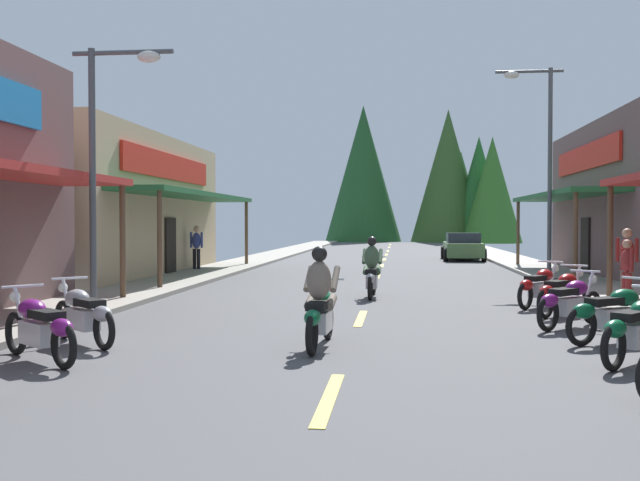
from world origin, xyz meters
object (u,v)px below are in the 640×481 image
(streetlamp_right, at_px, (540,145))
(motorcycle_parked_right_5, at_px, (562,292))
(motorcycle_parked_right_4, at_px, (570,301))
(motorcycle_parked_left_3, at_px, (39,327))
(motorcycle_parked_left_4, at_px, (84,314))
(rider_cruising_trailing, at_px, (372,272))
(streetlamp_left, at_px, (109,139))
(rider_cruising_lead, at_px, (320,305))
(parked_car_curbside, at_px, (463,247))
(pedestrian_browsing, at_px, (196,245))
(motorcycle_parked_right_3, at_px, (614,313))
(pedestrian_by_shop, at_px, (627,268))
(pedestrian_waiting, at_px, (627,258))
(motorcycle_parked_right_2, at_px, (637,328))
(motorcycle_parked_right_6, at_px, (540,286))

(streetlamp_right, bearing_deg, motorcycle_parked_right_5, -97.70)
(motorcycle_parked_right_4, distance_m, motorcycle_parked_left_3, 9.04)
(motorcycle_parked_left_4, bearing_deg, streetlamp_right, -84.06)
(rider_cruising_trailing, bearing_deg, streetlamp_left, 128.95)
(rider_cruising_lead, height_order, parked_car_curbside, rider_cruising_lead)
(rider_cruising_trailing, xyz_separation_m, parked_car_curbside, (3.93, 18.86, 0.03))
(rider_cruising_trailing, height_order, pedestrian_browsing, pedestrian_browsing)
(streetlamp_right, relative_size, motorcycle_parked_right_3, 3.74)
(streetlamp_right, height_order, motorcycle_parked_right_3, streetlamp_right)
(motorcycle_parked_right_3, bearing_deg, pedestrian_by_shop, 38.19)
(streetlamp_left, bearing_deg, pedestrian_browsing, 98.10)
(motorcycle_parked_right_3, bearing_deg, streetlamp_left, 131.99)
(pedestrian_by_shop, bearing_deg, pedestrian_waiting, -114.87)
(motorcycle_parked_right_5, xyz_separation_m, pedestrian_browsing, (-11.20, 11.98, 0.56))
(motorcycle_parked_left_3, height_order, rider_cruising_trailing, rider_cruising_trailing)
(motorcycle_parked_left_3, bearing_deg, motorcycle_parked_right_5, -106.16)
(motorcycle_parked_right_3, distance_m, pedestrian_browsing, 19.08)
(motorcycle_parked_right_2, height_order, motorcycle_parked_left_3, same)
(motorcycle_parked_right_2, distance_m, rider_cruising_trailing, 9.21)
(motorcycle_parked_right_6, distance_m, parked_car_curbside, 20.61)
(streetlamp_right, relative_size, motorcycle_parked_left_4, 4.16)
(motorcycle_parked_right_3, bearing_deg, motorcycle_parked_left_3, 163.59)
(motorcycle_parked_right_3, distance_m, motorcycle_parked_left_3, 8.73)
(streetlamp_right, relative_size, pedestrian_browsing, 3.85)
(motorcycle_parked_right_2, bearing_deg, motorcycle_parked_left_3, 135.54)
(streetlamp_right, distance_m, motorcycle_parked_right_6, 8.33)
(motorcycle_parked_right_3, distance_m, motorcycle_parked_right_6, 4.85)
(motorcycle_parked_left_4, distance_m, pedestrian_by_shop, 12.07)
(motorcycle_parked_right_5, relative_size, motorcycle_parked_right_6, 0.97)
(rider_cruising_lead, xyz_separation_m, pedestrian_waiting, (6.90, 7.82, 0.39))
(streetlamp_right, xyz_separation_m, rider_cruising_lead, (-5.74, -13.00, -3.78))
(rider_cruising_lead, relative_size, rider_cruising_trailing, 1.00)
(streetlamp_left, relative_size, streetlamp_right, 0.80)
(motorcycle_parked_right_5, relative_size, parked_car_curbside, 0.40)
(streetlamp_right, height_order, pedestrian_waiting, streetlamp_right)
(motorcycle_parked_right_4, xyz_separation_m, parked_car_curbside, (0.13, 23.83, 0.20))
(streetlamp_left, distance_m, rider_cruising_trailing, 7.35)
(motorcycle_parked_right_6, relative_size, pedestrian_by_shop, 1.16)
(motorcycle_parked_right_2, height_order, motorcycle_parked_right_6, same)
(pedestrian_browsing, relative_size, pedestrian_waiting, 1.01)
(motorcycle_parked_right_5, distance_m, rider_cruising_trailing, 5.15)
(motorcycle_parked_right_4, bearing_deg, motorcycle_parked_left_3, 160.43)
(motorcycle_parked_left_3, bearing_deg, motorcycle_parked_right_2, -136.30)
(pedestrian_browsing, height_order, pedestrian_waiting, pedestrian_browsing)
(motorcycle_parked_right_5, bearing_deg, motorcycle_parked_right_2, -143.16)
(streetlamp_right, height_order, motorcycle_parked_right_4, streetlamp_right)
(pedestrian_browsing, bearing_deg, streetlamp_left, -155.99)
(rider_cruising_trailing, height_order, parked_car_curbside, rider_cruising_trailing)
(rider_cruising_trailing, bearing_deg, pedestrian_by_shop, -100.10)
(motorcycle_parked_right_3, xyz_separation_m, pedestrian_waiting, (2.26, 6.87, 0.55))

